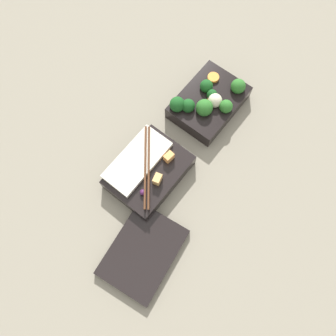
% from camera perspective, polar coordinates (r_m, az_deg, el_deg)
% --- Properties ---
extents(ground_plane, '(3.00, 3.00, 0.00)m').
position_cam_1_polar(ground_plane, '(0.83, 1.63, 4.50)').
color(ground_plane, gray).
extents(bento_tray_vegetable, '(0.19, 0.14, 0.07)m').
position_cam_1_polar(bento_tray_vegetable, '(0.86, 7.02, 11.39)').
color(bento_tray_vegetable, black).
rests_on(bento_tray_vegetable, ground_plane).
extents(bento_tray_rice, '(0.19, 0.14, 0.06)m').
position_cam_1_polar(bento_tray_rice, '(0.78, -3.76, -0.31)').
color(bento_tray_rice, black).
rests_on(bento_tray_rice, ground_plane).
extents(bento_lid, '(0.20, 0.16, 0.02)m').
position_cam_1_polar(bento_lid, '(0.76, -4.38, -14.38)').
color(bento_lid, black).
rests_on(bento_lid, ground_plane).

